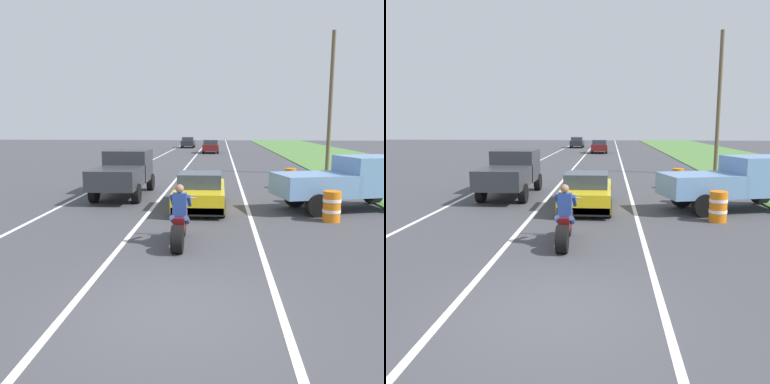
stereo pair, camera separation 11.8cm
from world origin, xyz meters
The scene contains 14 objects.
ground_plane centered at (0.00, 0.00, 0.00)m, with size 160.00×160.00×0.00m, color #424247.
lane_stripe_left_solid centered at (-5.40, 20.00, 0.00)m, with size 0.14×120.00×0.01m, color white.
lane_stripe_right_solid centered at (1.80, 20.00, 0.00)m, with size 0.14×120.00×0.01m, color white.
lane_stripe_centre_dashed centered at (-1.80, 20.00, 0.00)m, with size 0.14×120.00×0.01m, color white.
motorcycle_with_rider centered at (-0.27, 3.80, 0.59)m, with size 0.70×2.21×1.62m.
sports_car_yellow centered at (0.01, 8.68, 0.63)m, with size 1.84×4.30×1.37m.
pickup_truck_left_lane_dark_grey centered at (-3.47, 11.11, 1.11)m, with size 2.02×4.80×1.98m.
pickup_truck_right_shoulder_light_blue centered at (5.41, 8.76, 1.11)m, with size 5.14×3.14×1.98m.
utility_pole_roadside centered at (7.56, 19.90, 4.40)m, with size 0.24×0.24×8.80m, color brown.
construction_barrel_nearest centered at (4.38, 6.85, 0.50)m, with size 0.58×0.58×1.00m.
construction_barrel_mid centered at (4.19, 10.07, 0.50)m, with size 0.58×0.58×1.00m.
construction_barrel_far centered at (4.22, 13.84, 0.50)m, with size 0.58×0.58×1.00m.
distant_car_far_ahead centered at (-0.35, 39.74, 0.77)m, with size 1.80×4.00×1.50m.
distant_car_further_ahead centered at (-3.80, 50.78, 0.77)m, with size 1.80×4.00×1.50m.
Camera 2 is at (0.87, -6.26, 3.09)m, focal length 37.71 mm.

